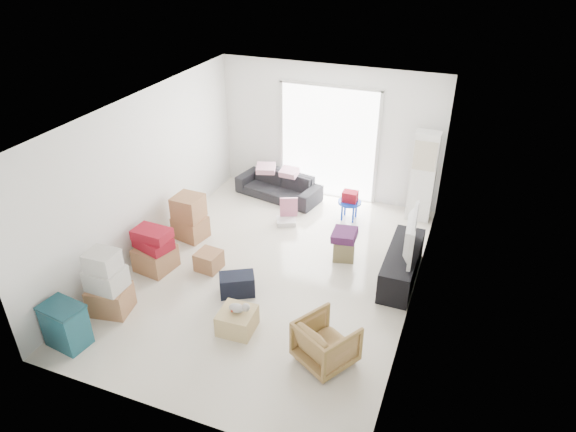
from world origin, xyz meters
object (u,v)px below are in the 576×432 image
Objects in this scene: tv_console at (402,265)px; storage_bins at (65,325)px; kids_table at (350,200)px; wood_crate at (237,321)px; ac_tower at (423,177)px; television at (404,247)px; armchair at (326,341)px; ottoman at (344,249)px; sofa at (278,182)px.

storage_bins is at bearing -141.54° from tv_console.
storage_bins is at bearing -119.40° from kids_table.
wood_crate is at bearing -99.89° from kids_table.
ac_tower reaches higher than wood_crate.
ac_tower reaches higher than storage_bins.
tv_console is 1.44× the size of television.
armchair is (-0.58, -2.15, -0.25)m from television.
television reaches higher than tv_console.
armchair reaches higher than tv_console.
ottoman is at bearing -117.57° from ac_tower.
armchair is 1.94× the size of ottoman.
tv_console is 2.68× the size of kids_table.
storage_bins reaches higher than tv_console.
ottoman is at bearing -78.61° from kids_table.
tv_console is 2.02m from kids_table.
armchair reaches higher than television.
armchair is 3.77m from kids_table.
armchair is 1.43× the size of wood_crate.
storage_bins is 1.82× the size of ottoman.
ottoman is at bearing -49.14° from armchair.
ottoman is (-1.01, 0.23, -0.08)m from tv_console.
sofa is 3.01× the size of kids_table.
ac_tower is 4.96× the size of ottoman.
storage_bins is 4.41m from ottoman.
wood_crate is (-1.85, -4.09, -0.72)m from ac_tower.
tv_console is 0.33m from television.
sofa is at bearing 78.53° from storage_bins.
kids_table is (-0.27, 1.33, 0.23)m from ottoman.
sofa is 2.74× the size of storage_bins.
television is 3.47m from sofa.
kids_table is (-1.23, -0.51, -0.47)m from ac_tower.
television is 2.24m from armchair.
wood_crate is at bearing 28.16° from storage_bins.
storage_bins is at bearing -151.84° from wood_crate.
sofa is at bearing 103.96° from wood_crate.
television is 2.81m from wood_crate.
kids_table is 1.21× the size of wood_crate.
ac_tower is 6.46m from storage_bins.
television reaches higher than kids_table.
television is at bearing 90.00° from tv_console.
kids_table reaches higher than tv_console.
tv_console reaches higher than wood_crate.
tv_console is 2.78m from wood_crate.
kids_table is at bearing 34.38° from television.
wood_crate is at bearing 25.41° from armchair.
armchair reaches higher than wood_crate.
ac_tower reaches higher than armchair.
kids_table is (2.62, 4.65, 0.09)m from storage_bins.
sofa is 4.07m from wood_crate.
tv_console is at bearing -50.56° from kids_table.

